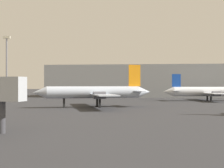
{
  "coord_description": "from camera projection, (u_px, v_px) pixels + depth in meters",
  "views": [
    {
      "loc": [
        4.92,
        -11.89,
        4.86
      ],
      "look_at": [
        -0.06,
        34.92,
        4.91
      ],
      "focal_mm": 49.95,
      "sensor_mm": 36.0,
      "label": 1
    }
  ],
  "objects": [
    {
      "name": "light_mast_left",
      "position": [
        7.0,
        64.0,
        102.37
      ],
      "size": [
        2.4,
        0.5,
        20.73
      ],
      "color": "slate",
      "rests_on": "ground_plane"
    },
    {
      "name": "terminal_building",
      "position": [
        144.0,
        81.0,
        123.86
      ],
      "size": [
        72.62,
        27.69,
        12.01
      ],
      "primitive_type": "cube",
      "color": "#999EA3",
      "rests_on": "ground_plane"
    },
    {
      "name": "airplane_far_left",
      "position": [
        212.0,
        92.0,
        91.59
      ],
      "size": [
        29.46,
        20.53,
        7.87
      ],
      "rotation": [
        0.0,
        0.0,
        0.14
      ],
      "color": "silver",
      "rests_on": "ground_plane"
    },
    {
      "name": "airplane_distant",
      "position": [
        95.0,
        92.0,
        65.83
      ],
      "size": [
        24.55,
        23.33,
        9.12
      ],
      "rotation": [
        0.0,
        0.0,
        3.47
      ],
      "color": "#B2BCCC",
      "rests_on": "ground_plane"
    }
  ]
}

